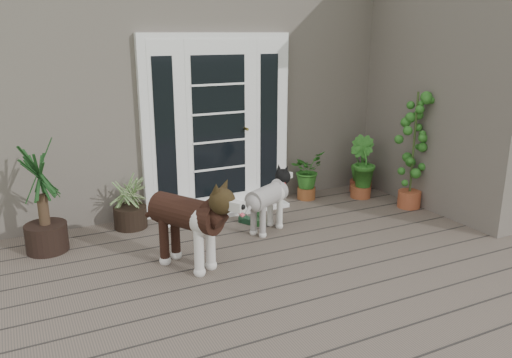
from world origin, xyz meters
name	(u,v)px	position (x,y,z in m)	size (l,w,h in m)	color
deck	(330,280)	(0.00, 0.40, 0.06)	(6.20, 4.60, 0.12)	#6B5B4C
house_main	(180,80)	(0.00, 4.65, 1.55)	(7.40, 4.00, 3.10)	#665E54
house_wing	(475,91)	(2.90, 1.50, 1.55)	(1.60, 2.40, 3.10)	#665E54
door_unit	(218,124)	(-0.20, 2.60, 1.19)	(1.90, 0.14, 2.15)	white
door_step	(226,210)	(-0.20, 2.40, 0.14)	(1.60, 0.40, 0.05)	white
brindle_dog	(187,228)	(-1.12, 1.14, 0.51)	(0.41, 0.95, 0.79)	#321A12
white_dog	(267,206)	(-0.04, 1.60, 0.42)	(0.31, 0.73, 0.60)	silver
spider_plant	(129,200)	(-1.38, 2.40, 0.45)	(0.62, 0.62, 0.66)	#899A5E
yucca	(42,198)	(-2.29, 2.12, 0.69)	(0.79, 0.79, 1.14)	black
herb_a	(307,179)	(0.97, 2.40, 0.40)	(0.44, 0.44, 0.56)	#185619
herb_b	(361,175)	(1.67, 2.13, 0.43)	(0.41, 0.41, 0.62)	#1A5D1F
herb_c	(361,173)	(1.83, 2.34, 0.39)	(0.35, 0.35, 0.55)	#1C6222
sapling	(413,149)	(1.97, 1.53, 0.88)	(0.45, 0.45, 1.52)	#1A5117
clog_left	(249,220)	(-0.11, 1.90, 0.16)	(0.13, 0.29, 0.09)	#13311D
clog_right	(260,219)	(0.01, 1.87, 0.16)	(0.14, 0.30, 0.09)	#143416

